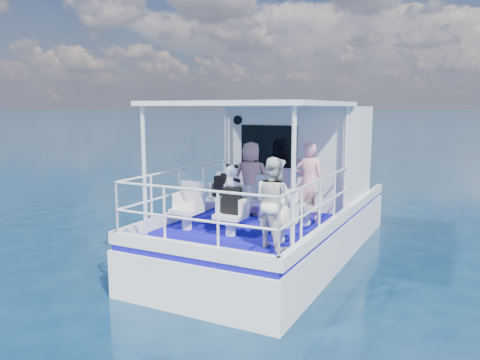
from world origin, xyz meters
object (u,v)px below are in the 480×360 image
Objects in this scene: panda at (232,176)px; passenger_port_fwd at (251,179)px; passenger_stbd_aft at (274,203)px; backpack_center at (232,201)px.

passenger_port_fwd is at bearing 104.10° from panda.
passenger_stbd_aft is at bearing 109.19° from passenger_port_fwd.
passenger_port_fwd is 2.29m from passenger_stbd_aft.
panda is (0.39, -1.53, 0.28)m from passenger_port_fwd.
passenger_stbd_aft is 3.60× the size of panda.
passenger_stbd_aft is (1.31, -1.88, -0.03)m from passenger_port_fwd.
backpack_center is 1.13× the size of panda.
panda is (-0.01, 0.03, 0.42)m from backpack_center.
passenger_port_fwd reaches higher than panda.
passenger_stbd_aft is at bearing -19.23° from backpack_center.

